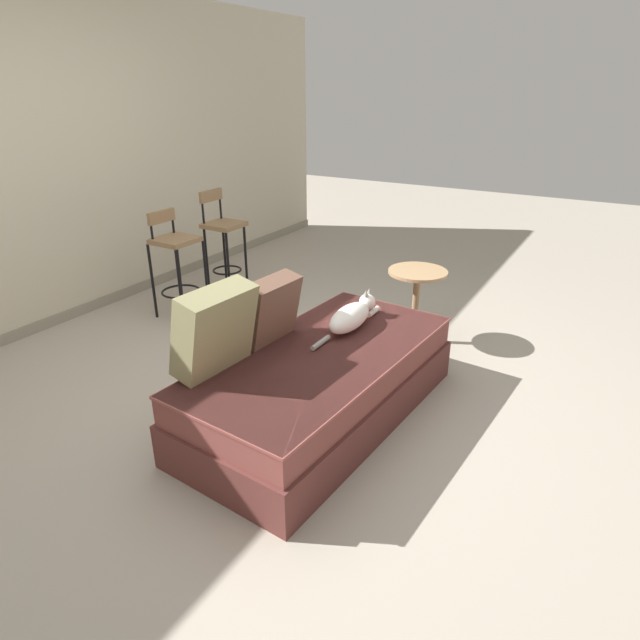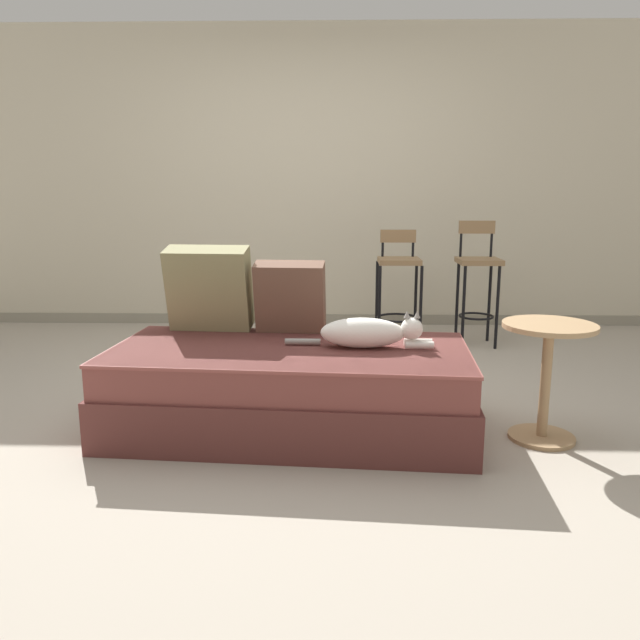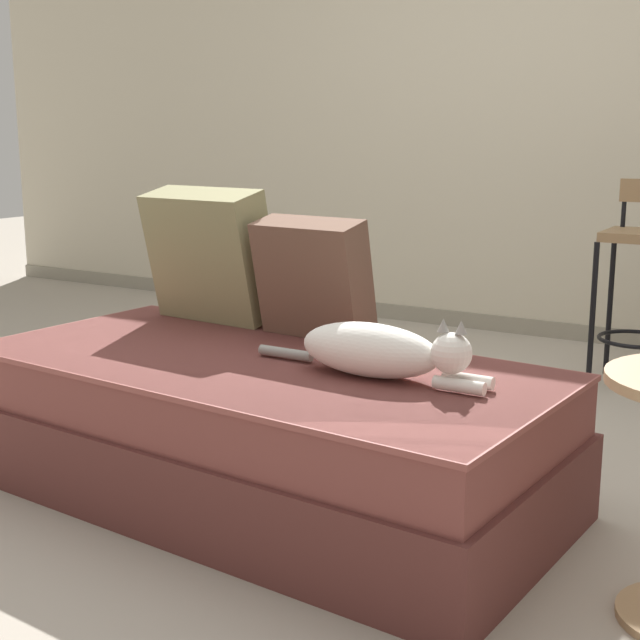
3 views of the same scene
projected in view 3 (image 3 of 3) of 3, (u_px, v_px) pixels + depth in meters
ground_plane at (327, 456)px, 3.08m from camera, size 16.00×16.00×0.00m
wall_back_panel at (543, 93)px, 4.70m from camera, size 8.00×0.10×2.60m
wall_baseboard_trim at (528, 327)px, 4.91m from camera, size 8.00×0.02×0.09m
couch at (261, 428)px, 2.70m from camera, size 1.86×1.01×0.43m
throw_pillow_corner at (210, 255)px, 3.15m from camera, size 0.47×0.29×0.48m
throw_pillow_middle at (313, 278)px, 2.91m from camera, size 0.39×0.24×0.40m
cat at (380, 351)px, 2.45m from camera, size 0.74×0.17×0.19m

